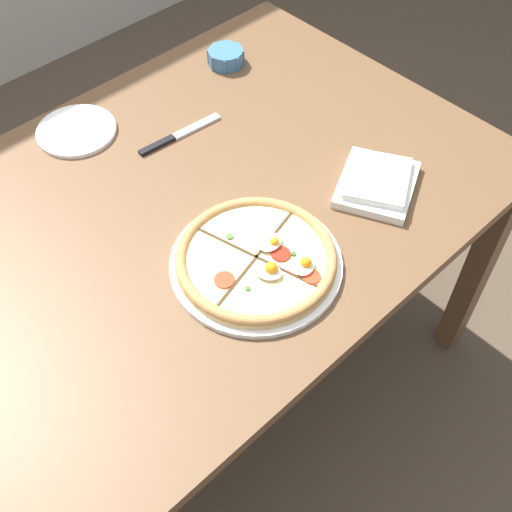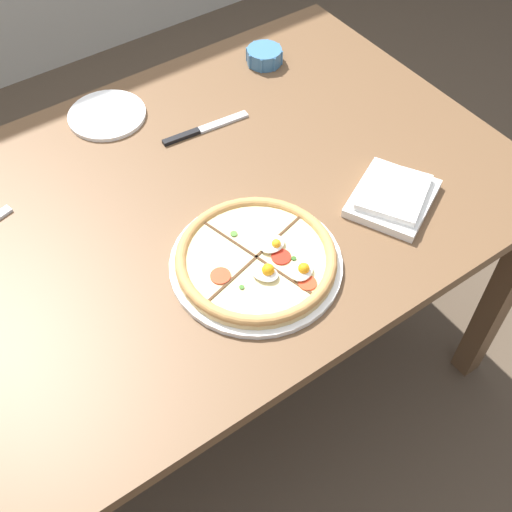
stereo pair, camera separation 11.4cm
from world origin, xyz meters
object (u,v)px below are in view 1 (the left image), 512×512
object	(u,v)px
side_saucer	(76,131)
napkin_folded	(377,183)
dining_table	(165,249)
knife_main	(179,135)
ramekin_bowl	(226,57)
pizza	(257,260)

from	to	relation	value
side_saucer	napkin_folded	bearing A→B (deg)	-58.49
dining_table	side_saucer	distance (m)	0.37
dining_table	knife_main	world-z (taller)	knife_main
knife_main	side_saucer	bearing A→B (deg)	138.44
dining_table	ramekin_bowl	distance (m)	0.57
napkin_folded	pizza	bearing A→B (deg)	176.16
pizza	napkin_folded	distance (m)	0.33
dining_table	pizza	bearing A→B (deg)	-73.90
ramekin_bowl	knife_main	world-z (taller)	ramekin_bowl
side_saucer	pizza	bearing A→B (deg)	-86.75
pizza	side_saucer	xyz separation A→B (m)	(-0.03, 0.58, -0.01)
dining_table	side_saucer	world-z (taller)	side_saucer
napkin_folded	knife_main	xyz separation A→B (m)	(-0.20, 0.42, -0.01)
dining_table	side_saucer	xyz separation A→B (m)	(0.03, 0.35, 0.09)
knife_main	dining_table	bearing A→B (deg)	-132.47
knife_main	napkin_folded	bearing A→B (deg)	-59.56
ramekin_bowl	knife_main	xyz separation A→B (m)	(-0.27, -0.14, -0.02)
ramekin_bowl	pizza	bearing A→B (deg)	-126.70
pizza	side_saucer	world-z (taller)	pizza
pizza	napkin_folded	xyz separation A→B (m)	(0.33, -0.02, -0.00)
napkin_folded	knife_main	distance (m)	0.47
pizza	napkin_folded	size ratio (longest dim) A/B	1.45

